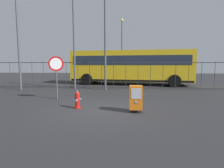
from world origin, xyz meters
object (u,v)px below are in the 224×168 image
(street_light_near_left, at_px, (105,22))
(street_light_near_right, at_px, (122,45))
(fire_hydrant, at_px, (77,100))
(stop_sign, at_px, (56,69))
(newspaper_box_primary, at_px, (136,97))
(street_light_far_right, at_px, (17,25))
(bus_near, at_px, (130,66))
(street_light_far_left, at_px, (74,34))

(street_light_near_left, xyz_separation_m, street_light_near_right, (0.91, 8.33, -0.66))
(fire_hydrant, height_order, stop_sign, stop_sign)
(stop_sign, bearing_deg, fire_hydrant, -48.61)
(newspaper_box_primary, height_order, street_light_near_right, street_light_near_right)
(newspaper_box_primary, height_order, street_light_far_right, street_light_far_right)
(bus_near, relative_size, street_light_far_left, 1.57)
(fire_hydrant, xyz_separation_m, newspaper_box_primary, (2.40, -0.44, 0.22))
(fire_hydrant, xyz_separation_m, street_light_near_right, (1.44, 13.68, 3.66))
(stop_sign, bearing_deg, newspaper_box_primary, -29.40)
(fire_hydrant, bearing_deg, street_light_far_right, 138.22)
(newspaper_box_primary, bearing_deg, street_light_far_right, 145.87)
(fire_hydrant, height_order, street_light_far_right, street_light_far_right)
(street_light_far_left, distance_m, street_light_far_right, 3.82)
(stop_sign, height_order, street_light_far_left, street_light_far_left)
(fire_hydrant, distance_m, street_light_far_right, 8.44)
(street_light_near_right, distance_m, street_light_far_left, 8.43)
(street_light_near_right, bearing_deg, fire_hydrant, -96.00)
(bus_near, relative_size, street_light_far_right, 1.37)
(newspaper_box_primary, xyz_separation_m, street_light_far_right, (-7.88, 5.34, 3.91))
(bus_near, height_order, street_light_far_left, street_light_far_left)
(fire_hydrant, distance_m, street_light_far_left, 7.18)
(street_light_near_right, distance_m, street_light_far_right, 11.19)
(bus_near, height_order, street_light_near_left, street_light_near_left)
(street_light_far_right, bearing_deg, street_light_near_right, 51.73)
(street_light_far_right, bearing_deg, street_light_far_left, 15.50)
(bus_near, height_order, street_light_far_right, street_light_far_right)
(stop_sign, bearing_deg, street_light_near_right, 75.69)
(stop_sign, height_order, street_light_near_right, street_light_near_right)
(fire_hydrant, bearing_deg, street_light_far_left, 107.25)
(stop_sign, height_order, bus_near, bus_near)
(stop_sign, xyz_separation_m, bus_near, (3.93, 7.29, 0.11))
(street_light_near_right, bearing_deg, street_light_far_right, -128.27)
(bus_near, bearing_deg, fire_hydrant, -97.26)
(newspaper_box_primary, height_order, street_light_far_left, street_light_far_left)
(fire_hydrant, relative_size, newspaper_box_primary, 0.73)
(newspaper_box_primary, xyz_separation_m, street_light_near_right, (-0.96, 14.12, 3.44))
(street_light_near_left, height_order, street_light_near_right, street_light_near_left)
(street_light_far_left, bearing_deg, stop_sign, -86.57)
(stop_sign, height_order, street_light_near_left, street_light_near_left)
(newspaper_box_primary, distance_m, stop_sign, 4.69)
(stop_sign, distance_m, street_light_near_right, 12.49)
(newspaper_box_primary, height_order, stop_sign, stop_sign)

